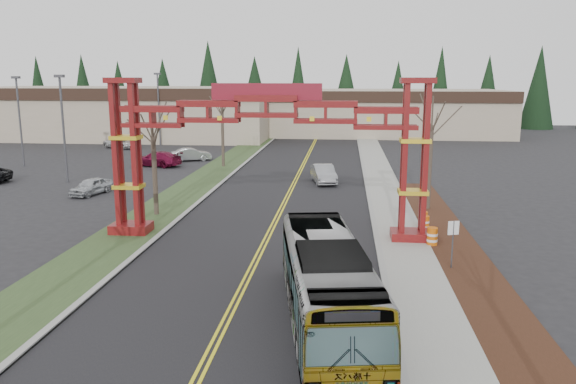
# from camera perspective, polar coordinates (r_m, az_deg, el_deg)

# --- Properties ---
(road) EXTENTS (12.00, 110.00, 0.02)m
(road) POSITION_cam_1_polar(r_m,az_deg,el_deg) (38.69, -0.67, -1.73)
(road) COLOR black
(road) RESTS_ON ground
(lane_line_left) EXTENTS (0.12, 100.00, 0.01)m
(lane_line_left) POSITION_cam_1_polar(r_m,az_deg,el_deg) (38.70, -0.84, -1.71)
(lane_line_left) COLOR yellow
(lane_line_left) RESTS_ON road
(lane_line_right) EXTENTS (0.12, 100.00, 0.01)m
(lane_line_right) POSITION_cam_1_polar(r_m,az_deg,el_deg) (38.68, -0.49, -1.72)
(lane_line_right) COLOR yellow
(lane_line_right) RESTS_ON road
(curb_right) EXTENTS (0.30, 110.00, 0.15)m
(curb_right) POSITION_cam_1_polar(r_m,az_deg,el_deg) (38.49, 8.47, -1.83)
(curb_right) COLOR #969691
(curb_right) RESTS_ON ground
(sidewalk_right) EXTENTS (2.60, 110.00, 0.14)m
(sidewalk_right) POSITION_cam_1_polar(r_m,az_deg,el_deg) (38.59, 10.62, -1.87)
(sidewalk_right) COLOR gray
(sidewalk_right) RESTS_ON ground
(landscape_strip) EXTENTS (2.60, 50.00, 0.12)m
(landscape_strip) POSITION_cam_1_polar(r_m,az_deg,el_deg) (24.81, 19.55, -10.00)
(landscape_strip) COLOR #321D10
(landscape_strip) RESTS_ON ground
(grass_median) EXTENTS (4.00, 110.00, 0.08)m
(grass_median) POSITION_cam_1_polar(r_m,az_deg,el_deg) (40.36, -12.03, -1.39)
(grass_median) COLOR #2D4422
(grass_median) RESTS_ON ground
(curb_left) EXTENTS (0.30, 110.00, 0.15)m
(curb_left) POSITION_cam_1_polar(r_m,az_deg,el_deg) (39.83, -9.50, -1.41)
(curb_left) COLOR #969691
(curb_left) RESTS_ON ground
(gateway_arch) EXTENTS (18.20, 1.60, 8.90)m
(gateway_arch) POSITION_cam_1_polar(r_m,az_deg,el_deg) (30.86, -2.17, 6.12)
(gateway_arch) COLOR #5C0C12
(gateway_arch) RESTS_ON ground
(retail_building_west) EXTENTS (46.00, 22.30, 7.50)m
(retail_building_west) POSITION_cam_1_polar(r_m,az_deg,el_deg) (91.22, -16.41, 7.84)
(retail_building_west) COLOR tan
(retail_building_west) RESTS_ON ground
(retail_building_east) EXTENTS (38.00, 20.30, 7.00)m
(retail_building_east) POSITION_cam_1_polar(r_m,az_deg,el_deg) (92.71, 9.45, 8.04)
(retail_building_east) COLOR tan
(retail_building_east) RESTS_ON ground
(conifer_treeline) EXTENTS (116.10, 5.60, 13.00)m
(conifer_treeline) POSITION_cam_1_polar(r_m,az_deg,el_deg) (104.53, 3.67, 10.18)
(conifer_treeline) COLOR black
(conifer_treeline) RESTS_ON ground
(transit_bus) EXTENTS (4.39, 11.54, 3.14)m
(transit_bus) POSITION_cam_1_polar(r_m,az_deg,el_deg) (20.71, 3.94, -9.18)
(transit_bus) COLOR #96989D
(transit_bus) RESTS_ON ground
(silver_sedan) EXTENTS (2.61, 5.00, 1.57)m
(silver_sedan) POSITION_cam_1_polar(r_m,az_deg,el_deg) (48.28, 3.64, 1.84)
(silver_sedan) COLOR #A5A8AD
(silver_sedan) RESTS_ON ground
(parked_car_near_a) EXTENTS (2.48, 4.09, 1.30)m
(parked_car_near_a) POSITION_cam_1_polar(r_m,az_deg,el_deg) (45.99, -19.37, 0.55)
(parked_car_near_a) COLOR #AFB3B7
(parked_car_near_a) RESTS_ON ground
(parked_car_mid_a) EXTENTS (5.65, 3.51, 1.53)m
(parked_car_mid_a) POSITION_cam_1_polar(r_m,az_deg,el_deg) (58.92, -13.21, 3.29)
(parked_car_mid_a) COLOR maroon
(parked_car_mid_a) RESTS_ON ground
(parked_car_far_a) EXTENTS (4.47, 3.06, 1.40)m
(parked_car_far_a) POSITION_cam_1_polar(r_m,az_deg,el_deg) (62.13, -9.79, 3.78)
(parked_car_far_a) COLOR #979B9E
(parked_car_far_a) RESTS_ON ground
(parked_car_far_b) EXTENTS (5.28, 4.03, 1.33)m
(parked_car_far_b) POSITION_cam_1_polar(r_m,az_deg,el_deg) (75.41, -16.58, 4.79)
(parked_car_far_b) COLOR silver
(parked_car_far_b) RESTS_ON ground
(bare_tree_median_mid) EXTENTS (3.17, 3.17, 7.19)m
(bare_tree_median_mid) POSITION_cam_1_polar(r_m,az_deg,el_deg) (37.15, -13.55, 5.32)
(bare_tree_median_mid) COLOR #382D26
(bare_tree_median_mid) RESTS_ON ground
(bare_tree_median_far) EXTENTS (3.04, 3.04, 8.11)m
(bare_tree_median_far) POSITION_cam_1_polar(r_m,az_deg,el_deg) (56.88, -6.72, 8.59)
(bare_tree_median_far) COLOR #382D26
(bare_tree_median_far) RESTS_ON ground
(bare_tree_right_far) EXTENTS (2.95, 2.95, 7.72)m
(bare_tree_right_far) POSITION_cam_1_polar(r_m,az_deg,el_deg) (38.76, 14.40, 6.50)
(bare_tree_right_far) COLOR #382D26
(bare_tree_right_far) RESTS_ON ground
(light_pole_near) EXTENTS (0.79, 0.40, 9.15)m
(light_pole_near) POSITION_cam_1_polar(r_m,az_deg,el_deg) (51.61, -21.90, 6.71)
(light_pole_near) COLOR #3F3F44
(light_pole_near) RESTS_ON ground
(light_pole_mid) EXTENTS (0.78, 0.39, 9.05)m
(light_pole_mid) POSITION_cam_1_polar(r_m,az_deg,el_deg) (62.98, -25.63, 7.08)
(light_pole_mid) COLOR #3F3F44
(light_pole_mid) RESTS_ON ground
(light_pole_far) EXTENTS (0.83, 0.41, 9.55)m
(light_pole_far) POSITION_cam_1_polar(r_m,az_deg,el_deg) (77.16, -13.01, 8.73)
(light_pole_far) COLOR #3F3F44
(light_pole_far) RESTS_ON ground
(street_sign) EXTENTS (0.53, 0.20, 2.38)m
(street_sign) POSITION_cam_1_polar(r_m,az_deg,el_deg) (27.25, 16.42, -4.22)
(street_sign) COLOR #3F3F44
(street_sign) RESTS_ON ground
(barrel_south) EXTENTS (0.57, 0.57, 1.06)m
(barrel_south) POSITION_cam_1_polar(r_m,az_deg,el_deg) (31.01, 14.43, -4.47)
(barrel_south) COLOR #D35D0B
(barrel_south) RESTS_ON ground
(barrel_mid) EXTENTS (0.53, 0.53, 0.99)m
(barrel_mid) POSITION_cam_1_polar(r_m,az_deg,el_deg) (33.77, 13.71, -3.19)
(barrel_mid) COLOR #D35D0B
(barrel_mid) RESTS_ON ground
(barrel_north) EXTENTS (0.54, 0.54, 1.01)m
(barrel_north) POSITION_cam_1_polar(r_m,az_deg,el_deg) (34.70, 13.56, -2.78)
(barrel_north) COLOR #D35D0B
(barrel_north) RESTS_ON ground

